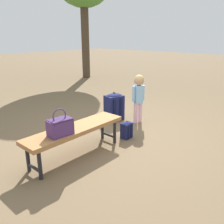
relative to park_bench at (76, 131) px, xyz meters
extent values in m
plane|color=brown|center=(0.84, 0.11, -0.39)|extent=(40.00, 40.00, 0.00)
cube|color=#9E6B3D|center=(0.00, 0.00, 0.03)|extent=(1.60, 0.41, 0.06)
cylinder|color=black|center=(0.70, 0.14, -0.20)|extent=(0.05, 0.05, 0.39)
cylinder|color=black|center=(0.70, -0.14, -0.20)|extent=(0.05, 0.05, 0.39)
cylinder|color=black|center=(-0.70, 0.14, -0.20)|extent=(0.05, 0.05, 0.39)
cylinder|color=black|center=(-0.70, -0.14, -0.20)|extent=(0.05, 0.05, 0.39)
cylinder|color=black|center=(0.70, 0.00, -0.29)|extent=(0.04, 0.28, 0.04)
cylinder|color=black|center=(-0.70, 0.00, -0.29)|extent=(0.04, 0.28, 0.04)
cube|color=#4C2D66|center=(-0.31, -0.07, 0.17)|extent=(0.34, 0.21, 0.22)
cube|color=#39224C|center=(-0.31, -0.07, 0.27)|extent=(0.30, 0.21, 0.02)
torus|color=#4C2D66|center=(-0.31, -0.07, 0.33)|extent=(0.20, 0.03, 0.20)
cylinder|color=#E5B2C6|center=(1.71, 0.18, -0.19)|extent=(0.08, 0.08, 0.42)
cylinder|color=#E5B2C6|center=(1.79, 0.13, -0.19)|extent=(0.08, 0.08, 0.42)
ellipsoid|color=white|center=(1.72, 0.20, -0.37)|extent=(0.09, 0.10, 0.04)
ellipsoid|color=white|center=(1.80, 0.15, -0.37)|extent=(0.09, 0.10, 0.04)
cube|color=#8CBFE5|center=(1.75, 0.16, 0.20)|extent=(0.20, 0.19, 0.36)
cylinder|color=#8CBFE5|center=(1.66, 0.21, 0.22)|extent=(0.06, 0.06, 0.30)
cylinder|color=#8CBFE5|center=(1.84, 0.11, 0.22)|extent=(0.06, 0.06, 0.30)
sphere|color=tan|center=(1.75, 0.16, 0.48)|extent=(0.20, 0.20, 0.20)
sphere|color=tan|center=(1.75, 0.15, 0.50)|extent=(0.18, 0.18, 0.18)
cube|color=#191E4C|center=(1.54, 0.62, -0.13)|extent=(0.41, 0.35, 0.53)
ellipsoid|color=#191E4C|center=(1.54, 0.62, 0.12)|extent=(0.39, 0.33, 0.12)
cube|color=black|center=(1.58, 0.76, -0.21)|extent=(0.25, 0.10, 0.24)
cube|color=black|center=(1.43, 0.50, -0.13)|extent=(0.06, 0.04, 0.45)
cube|color=black|center=(1.58, 0.46, -0.13)|extent=(0.06, 0.04, 0.45)
torus|color=black|center=(1.54, 0.62, 0.17)|extent=(0.04, 0.09, 0.09)
cube|color=#191E4C|center=(0.99, -0.16, -0.26)|extent=(0.19, 0.14, 0.28)
ellipsoid|color=#191E4C|center=(0.99, -0.16, -0.12)|extent=(0.18, 0.13, 0.06)
cube|color=black|center=(0.98, -0.08, -0.30)|extent=(0.13, 0.02, 0.12)
cube|color=black|center=(0.94, -0.24, -0.26)|extent=(0.03, 0.01, 0.23)
cube|color=black|center=(1.03, -0.24, -0.26)|extent=(0.03, 0.01, 0.23)
torus|color=black|center=(0.99, -0.16, -0.10)|extent=(0.01, 0.05, 0.05)
cylinder|color=#473828|center=(4.73, 4.98, 1.20)|extent=(0.31, 0.31, 3.19)
camera|label=1|loc=(-2.01, -2.51, 1.32)|focal=38.05mm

